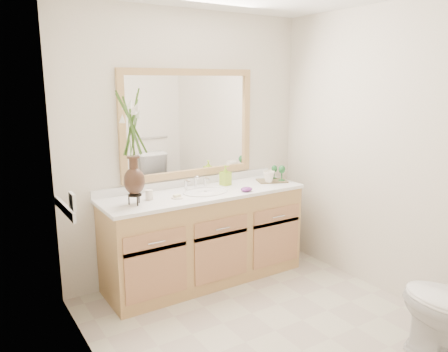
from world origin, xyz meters
TOP-DOWN VIEW (x-y plane):
  - floor at (0.00, 0.00)m, footprint 2.60×2.60m
  - wall_back at (0.00, 1.30)m, footprint 2.40×0.02m
  - wall_left at (-1.20, 0.00)m, footprint 0.02×2.60m
  - wall_right at (1.20, 0.00)m, footprint 0.02×2.60m
  - vanity at (0.00, 1.01)m, footprint 1.80×0.55m
  - counter at (0.00, 1.01)m, footprint 1.84×0.57m
  - sink at (0.00, 1.00)m, footprint 0.38×0.34m
  - mirror at (0.00, 1.28)m, footprint 1.32×0.04m
  - switch_plate at (-1.19, 0.76)m, footprint 0.02×0.12m
  - door at (-0.30, -1.29)m, footprint 0.80×0.03m
  - flower_vase at (-0.66, 0.96)m, footprint 0.19×0.19m
  - tumbler at (-0.51, 1.03)m, footprint 0.06×0.06m
  - soap_dish at (-0.30, 0.95)m, footprint 0.10×0.10m
  - soap_bottle at (0.29, 1.12)m, footprint 0.09×0.09m
  - purple_dish at (0.32, 0.82)m, footprint 0.14×0.12m
  - tray at (0.75, 1.00)m, footprint 0.32×0.27m
  - mug_left at (0.68, 0.96)m, footprint 0.14×0.14m
  - mug_right at (0.77, 1.06)m, footprint 0.10×0.09m
  - goblet_front at (0.82, 0.94)m, footprint 0.07×0.07m
  - goblet_back at (0.82, 1.05)m, footprint 0.06×0.06m

SIDE VIEW (x-z plane):
  - floor at x=0.00m, z-range 0.00..0.00m
  - vanity at x=0.00m, z-range 0.00..0.80m
  - sink at x=0.00m, z-range 0.66..0.89m
  - counter at x=0.00m, z-range 0.80..0.83m
  - tray at x=0.75m, z-range 0.83..0.84m
  - soap_dish at x=-0.30m, z-range 0.82..0.86m
  - purple_dish at x=0.32m, z-range 0.83..0.87m
  - tumbler at x=-0.51m, z-range 0.83..0.91m
  - mug_right at x=0.77m, z-range 0.84..0.93m
  - mug_left at x=0.68m, z-range 0.84..0.95m
  - soap_bottle at x=0.29m, z-range 0.83..1.00m
  - goblet_back at x=0.82m, z-range 0.87..1.00m
  - goblet_front at x=0.82m, z-range 0.87..1.02m
  - switch_plate at x=-1.19m, z-range 0.92..1.04m
  - door at x=-0.30m, z-range 0.00..2.00m
  - wall_back at x=0.00m, z-range 0.00..2.40m
  - wall_left at x=-1.20m, z-range 0.00..2.40m
  - wall_right at x=1.20m, z-range 0.00..2.40m
  - flower_vase at x=-0.66m, z-range 0.97..1.77m
  - mirror at x=0.00m, z-range 0.92..1.89m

